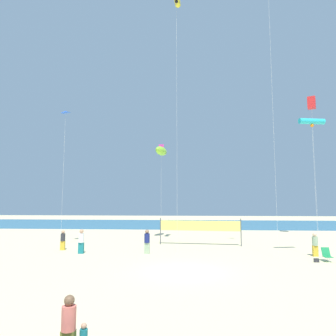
{
  "coord_description": "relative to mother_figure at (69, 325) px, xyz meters",
  "views": [
    {
      "loc": [
        0.26,
        -17.53,
        4.05
      ],
      "look_at": [
        -1.49,
        9.58,
        6.95
      ],
      "focal_mm": 31.98,
      "sensor_mm": 36.0,
      "label": 1
    }
  ],
  "objects": [
    {
      "name": "ground_plane",
      "position": [
        2.81,
        9.67,
        -0.86
      ],
      "size": [
        120.0,
        120.0,
        0.0
      ],
      "primitive_type": "plane",
      "color": "beige"
    },
    {
      "name": "kite_cyan_tube",
      "position": [
        12.04,
        13.77,
        8.79
      ],
      "size": [
        1.91,
        0.72,
        9.88
      ],
      "color": "silver",
      "rests_on": "ground"
    },
    {
      "name": "kite_red_box",
      "position": [
        16.67,
        24.77,
        13.73
      ],
      "size": [
        1.06,
        1.06,
        15.24
      ],
      "color": "silver",
      "rests_on": "ground"
    },
    {
      "name": "folding_beach_chair",
      "position": [
        12.27,
        13.09,
        -0.39
      ],
      "size": [
        0.52,
        0.65,
        0.89
      ],
      "rotation": [
        0.0,
        0.0,
        0.03
      ],
      "color": "#1E8C4C",
      "rests_on": "ground"
    },
    {
      "name": "kite_lime_inflatable",
      "position": [
        0.36,
        22.95,
        8.29
      ],
      "size": [
        1.47,
        2.72,
        9.85
      ],
      "color": "silver",
      "rests_on": "ground"
    },
    {
      "name": "volleyball_net",
      "position": [
        4.17,
        19.71,
        0.77
      ],
      "size": [
        7.29,
        0.75,
        2.4
      ],
      "color": "#4C4C51",
      "rests_on": "ground"
    },
    {
      "name": "kite_blue_diamond",
      "position": [
        -7.67,
        17.25,
        10.83
      ],
      "size": [
        0.97,
        0.97,
        11.97
      ],
      "color": "silver",
      "rests_on": "ground"
    },
    {
      "name": "beachgoer_white_shirt",
      "position": [
        -5.03,
        14.89,
        0.12
      ],
      "size": [
        0.42,
        0.42,
        1.82
      ],
      "rotation": [
        0.0,
        0.0,
        0.34
      ],
      "color": "#19727A",
      "rests_on": "ground"
    },
    {
      "name": "mother_figure",
      "position": [
        0.0,
        0.0,
        0.0
      ],
      "size": [
        0.37,
        0.37,
        1.6
      ],
      "rotation": [
        0.0,
        0.0,
        0.16
      ],
      "color": "olive",
      "rests_on": "ground"
    },
    {
      "name": "beachgoer_sage_shirt",
      "position": [
        12.27,
        14.87,
        0.05
      ],
      "size": [
        0.39,
        0.39,
        1.69
      ],
      "rotation": [
        0.0,
        0.0,
        6.01
      ],
      "color": "gold",
      "rests_on": "ground"
    },
    {
      "name": "beachgoer_navy_shirt",
      "position": [
        -0.02,
        15.13,
        0.11
      ],
      "size": [
        0.41,
        0.41,
        1.8
      ],
      "rotation": [
        0.0,
        0.0,
        4.39
      ],
      "color": "#99B28C",
      "rests_on": "ground"
    },
    {
      "name": "ocean_band",
      "position": [
        2.81,
        43.44,
        -0.85
      ],
      "size": [
        120.0,
        20.0,
        0.01
      ],
      "primitive_type": "cube",
      "color": "teal",
      "rests_on": "ground"
    },
    {
      "name": "beachgoer_charcoal_shirt",
      "position": [
        -7.09,
        16.35,
        -0.01
      ],
      "size": [
        0.36,
        0.36,
        1.59
      ],
      "rotation": [
        0.0,
        0.0,
        0.44
      ],
      "color": "gold",
      "rests_on": "ground"
    },
    {
      "name": "beach_handbag",
      "position": [
        11.45,
        12.77,
        -0.73
      ],
      "size": [
        0.3,
        0.15,
        0.24
      ],
      "primitive_type": "cube",
      "color": "#2D2D33",
      "rests_on": "ground"
    }
  ]
}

